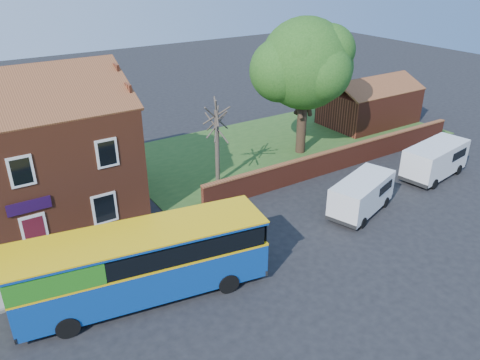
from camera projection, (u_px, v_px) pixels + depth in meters
ground at (239, 287)px, 21.09m from camera, size 120.00×120.00×0.00m
pavement at (48, 272)px, 21.98m from camera, size 18.00×3.50×0.12m
kerb at (57, 292)px, 20.65m from camera, size 18.00×0.15×0.14m
grass_strip at (287, 142)px, 37.27m from camera, size 26.00×12.00×0.04m
shop_building at (11, 165)px, 24.85m from camera, size 12.30×8.13×10.50m
boundary_wall at (342, 158)px, 32.39m from camera, size 22.00×0.38×1.60m
outbuilding at (369, 105)px, 40.99m from camera, size 8.20×5.06×4.17m
bus at (135, 262)px, 19.68m from camera, size 10.86×4.37×3.22m
van_near at (362, 194)px, 26.73m from camera, size 5.09×3.27×2.08m
van_far at (435, 159)px, 31.03m from camera, size 5.44×2.84×2.28m
large_tree at (304, 66)px, 32.83m from camera, size 8.08×6.39×9.85m
bare_tree at (217, 143)px, 29.50m from camera, size 2.03×2.41×5.41m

